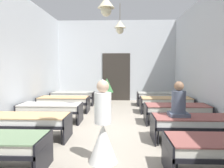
{
  "coord_description": "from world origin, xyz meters",
  "views": [
    {
      "loc": [
        0.25,
        -5.95,
        1.69
      ],
      "look_at": [
        0.0,
        0.23,
        1.23
      ],
      "focal_mm": 36.16,
      "sensor_mm": 36.0,
      "label": 1
    }
  ],
  "objects_px": {
    "nurse_near_aisle": "(103,133)",
    "bed_left_row_2": "(29,121)",
    "bed_right_row_5": "(159,96)",
    "bed_left_row_4": "(64,100)",
    "bed_right_row_3": "(177,109)",
    "bed_left_row_3": "(50,108)",
    "bed_right_row_4": "(166,101)",
    "bed_left_row_5": "(73,95)",
    "patient_seated_primary": "(179,103)",
    "potted_plant": "(107,87)",
    "bed_right_row_2": "(194,122)"
  },
  "relations": [
    {
      "from": "bed_right_row_3",
      "to": "bed_left_row_4",
      "type": "xyz_separation_m",
      "value": [
        -3.84,
        1.63,
        0.0
      ]
    },
    {
      "from": "bed_left_row_4",
      "to": "bed_right_row_5",
      "type": "relative_size",
      "value": 1.0
    },
    {
      "from": "bed_left_row_3",
      "to": "bed_right_row_4",
      "type": "height_order",
      "value": "same"
    },
    {
      "from": "nurse_near_aisle",
      "to": "potted_plant",
      "type": "relative_size",
      "value": 1.27
    },
    {
      "from": "bed_right_row_2",
      "to": "bed_left_row_4",
      "type": "height_order",
      "value": "same"
    },
    {
      "from": "bed_left_row_4",
      "to": "patient_seated_primary",
      "type": "height_order",
      "value": "patient_seated_primary"
    },
    {
      "from": "bed_right_row_3",
      "to": "bed_right_row_5",
      "type": "bearing_deg",
      "value": 90.0
    },
    {
      "from": "bed_left_row_2",
      "to": "potted_plant",
      "type": "xyz_separation_m",
      "value": [
        1.49,
        5.53,
        0.32
      ]
    },
    {
      "from": "bed_left_row_5",
      "to": "bed_right_row_5",
      "type": "distance_m",
      "value": 3.84
    },
    {
      "from": "bed_right_row_2",
      "to": "bed_right_row_4",
      "type": "xyz_separation_m",
      "value": [
        0.0,
        3.25,
        0.0
      ]
    },
    {
      "from": "bed_right_row_3",
      "to": "potted_plant",
      "type": "xyz_separation_m",
      "value": [
        -2.35,
        3.9,
        0.32
      ]
    },
    {
      "from": "bed_left_row_3",
      "to": "patient_seated_primary",
      "type": "distance_m",
      "value": 3.86
    },
    {
      "from": "patient_seated_primary",
      "to": "potted_plant",
      "type": "height_order",
      "value": "patient_seated_primary"
    },
    {
      "from": "bed_right_row_5",
      "to": "bed_left_row_4",
      "type": "bearing_deg",
      "value": -157.07
    },
    {
      "from": "bed_right_row_4",
      "to": "patient_seated_primary",
      "type": "distance_m",
      "value": 3.26
    },
    {
      "from": "patient_seated_primary",
      "to": "bed_right_row_4",
      "type": "bearing_deg",
      "value": 83.79
    },
    {
      "from": "bed_right_row_3",
      "to": "bed_left_row_5",
      "type": "xyz_separation_m",
      "value": [
        -3.84,
        3.25,
        0.0
      ]
    },
    {
      "from": "bed_right_row_2",
      "to": "bed_left_row_5",
      "type": "xyz_separation_m",
      "value": [
        -3.84,
        4.88,
        0.0
      ]
    },
    {
      "from": "bed_right_row_2",
      "to": "bed_left_row_3",
      "type": "xyz_separation_m",
      "value": [
        -3.84,
        1.63,
        0.0
      ]
    },
    {
      "from": "nurse_near_aisle",
      "to": "bed_right_row_3",
      "type": "bearing_deg",
      "value": 51.77
    },
    {
      "from": "bed_right_row_3",
      "to": "patient_seated_primary",
      "type": "distance_m",
      "value": 1.68
    },
    {
      "from": "bed_right_row_4",
      "to": "nurse_near_aisle",
      "type": "distance_m",
      "value": 4.9
    },
    {
      "from": "bed_right_row_5",
      "to": "patient_seated_primary",
      "type": "bearing_deg",
      "value": -94.14
    },
    {
      "from": "bed_right_row_2",
      "to": "bed_right_row_3",
      "type": "bearing_deg",
      "value": 90.0
    },
    {
      "from": "bed_left_row_4",
      "to": "bed_right_row_2",
      "type": "bearing_deg",
      "value": -40.23
    },
    {
      "from": "bed_left_row_5",
      "to": "potted_plant",
      "type": "height_order",
      "value": "potted_plant"
    },
    {
      "from": "nurse_near_aisle",
      "to": "bed_left_row_2",
      "type": "bearing_deg",
      "value": 143.01
    },
    {
      "from": "bed_left_row_4",
      "to": "patient_seated_primary",
      "type": "relative_size",
      "value": 2.37
    },
    {
      "from": "bed_left_row_3",
      "to": "bed_right_row_4",
      "type": "xyz_separation_m",
      "value": [
        3.84,
        1.63,
        0.0
      ]
    },
    {
      "from": "bed_right_row_4",
      "to": "bed_left_row_2",
      "type": "bearing_deg",
      "value": -139.77
    },
    {
      "from": "bed_right_row_2",
      "to": "patient_seated_primary",
      "type": "xyz_separation_m",
      "value": [
        -0.35,
        0.04,
        0.43
      ]
    },
    {
      "from": "bed_right_row_4",
      "to": "bed_left_row_5",
      "type": "bearing_deg",
      "value": 157.07
    },
    {
      "from": "bed_right_row_5",
      "to": "patient_seated_primary",
      "type": "height_order",
      "value": "patient_seated_primary"
    },
    {
      "from": "bed_right_row_3",
      "to": "bed_right_row_5",
      "type": "relative_size",
      "value": 1.0
    },
    {
      "from": "bed_left_row_3",
      "to": "bed_left_row_4",
      "type": "bearing_deg",
      "value": 90.0
    },
    {
      "from": "bed_left_row_2",
      "to": "bed_left_row_4",
      "type": "relative_size",
      "value": 1.0
    },
    {
      "from": "bed_left_row_4",
      "to": "patient_seated_primary",
      "type": "xyz_separation_m",
      "value": [
        3.49,
        -3.21,
        0.43
      ]
    },
    {
      "from": "bed_left_row_2",
      "to": "bed_right_row_5",
      "type": "xyz_separation_m",
      "value": [
        3.84,
        4.88,
        0.0
      ]
    },
    {
      "from": "bed_left_row_3",
      "to": "bed_right_row_4",
      "type": "relative_size",
      "value": 1.0
    },
    {
      "from": "bed_left_row_5",
      "to": "bed_left_row_3",
      "type": "bearing_deg",
      "value": -90.0
    },
    {
      "from": "bed_right_row_2",
      "to": "bed_left_row_4",
      "type": "distance_m",
      "value": 5.03
    },
    {
      "from": "bed_left_row_5",
      "to": "bed_right_row_5",
      "type": "bearing_deg",
      "value": 0.0
    },
    {
      "from": "bed_left_row_2",
      "to": "nurse_near_aisle",
      "type": "relative_size",
      "value": 1.28
    },
    {
      "from": "bed_left_row_3",
      "to": "bed_right_row_5",
      "type": "distance_m",
      "value": 5.03
    },
    {
      "from": "bed_right_row_3",
      "to": "bed_left_row_4",
      "type": "bearing_deg",
      "value": 157.07
    },
    {
      "from": "bed_left_row_5",
      "to": "patient_seated_primary",
      "type": "bearing_deg",
      "value": -54.19
    },
    {
      "from": "nurse_near_aisle",
      "to": "potted_plant",
      "type": "bearing_deg",
      "value": 89.67
    },
    {
      "from": "bed_left_row_2",
      "to": "bed_right_row_2",
      "type": "height_order",
      "value": "same"
    },
    {
      "from": "bed_left_row_4",
      "to": "bed_right_row_5",
      "type": "xyz_separation_m",
      "value": [
        3.84,
        1.63,
        0.0
      ]
    },
    {
      "from": "bed_left_row_2",
      "to": "bed_left_row_4",
      "type": "height_order",
      "value": "same"
    }
  ]
}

